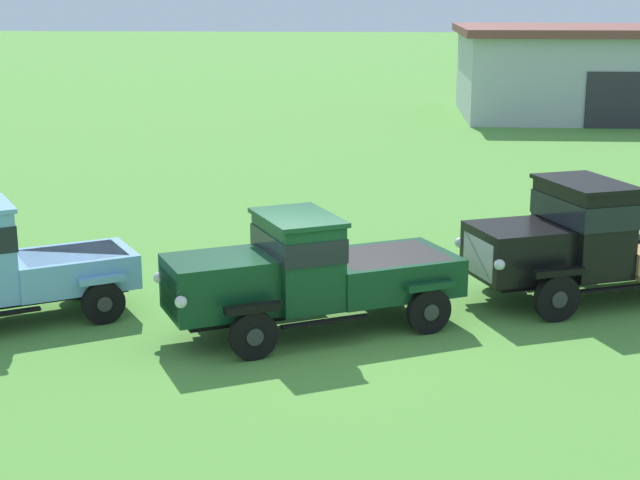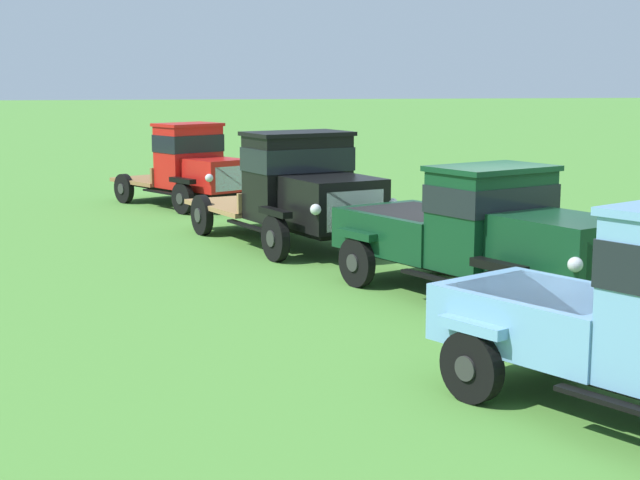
# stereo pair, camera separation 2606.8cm
# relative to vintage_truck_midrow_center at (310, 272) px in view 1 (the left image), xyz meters

# --- Properties ---
(ground_plane) EXTENTS (240.00, 240.00, 0.00)m
(ground_plane) POSITION_rel_vintage_truck_midrow_center_xyz_m (-0.04, -0.41, -1.06)
(ground_plane) COLOR #518E38
(vintage_truck_midrow_center) EXTENTS (5.43, 3.80, 2.10)m
(vintage_truck_midrow_center) POSITION_rel_vintage_truck_midrow_center_xyz_m (0.00, 0.00, 0.00)
(vintage_truck_midrow_center) COLOR black
(vintage_truck_midrow_center) RESTS_ON ground
(vintage_truck_far_side) EXTENTS (5.89, 3.91, 2.31)m
(vintage_truck_far_side) POSITION_rel_vintage_truck_midrow_center_xyz_m (4.93, 2.09, 0.13)
(vintage_truck_far_side) COLOR black
(vintage_truck_far_side) RESTS_ON ground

